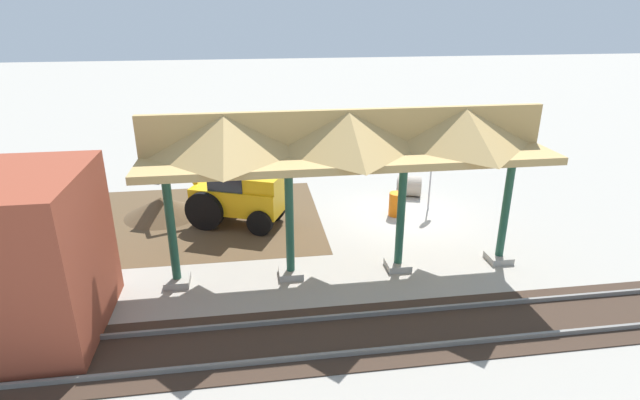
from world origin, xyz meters
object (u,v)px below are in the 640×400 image
(traffic_barrel, at_px, (396,204))
(backhoe, at_px, (233,191))
(stop_sign, at_px, (432,164))
(concrete_pipe, at_px, (409,186))

(traffic_barrel, bearing_deg, backhoe, -0.85)
(backhoe, relative_size, traffic_barrel, 5.65)
(stop_sign, relative_size, backhoe, 0.50)
(stop_sign, distance_m, backhoe, 7.49)
(stop_sign, height_order, concrete_pipe, stop_sign)
(stop_sign, bearing_deg, backhoe, 2.43)
(stop_sign, xyz_separation_m, concrete_pipe, (0.30, -1.56, -1.43))
(concrete_pipe, bearing_deg, stop_sign, 100.89)
(stop_sign, distance_m, traffic_barrel, 2.04)
(backhoe, distance_m, traffic_barrel, 6.09)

